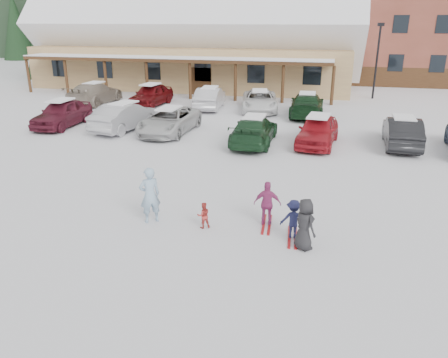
% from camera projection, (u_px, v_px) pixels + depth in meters
% --- Properties ---
extents(ground, '(160.00, 160.00, 0.00)m').
position_uv_depth(ground, '(207.00, 218.00, 13.80)').
color(ground, silver).
rests_on(ground, ground).
extents(day_lodge, '(29.12, 12.50, 10.38)m').
position_uv_depth(day_lodge, '(194.00, 42.00, 39.93)').
color(day_lodge, tan).
rests_on(day_lodge, ground).
extents(lamp_post, '(0.50, 0.25, 5.66)m').
position_uv_depth(lamp_post, '(377.00, 56.00, 33.41)').
color(lamp_post, black).
rests_on(lamp_post, ground).
extents(conifer_0, '(4.40, 4.40, 10.20)m').
position_uv_depth(conifer_0, '(42.00, 21.00, 44.93)').
color(conifer_0, black).
rests_on(conifer_0, ground).
extents(conifer_2, '(5.28, 5.28, 12.24)m').
position_uv_depth(conifer_2, '(71.00, 11.00, 56.37)').
color(conifer_2, black).
rests_on(conifer_2, ground).
extents(conifer_3, '(3.96, 3.96, 9.18)m').
position_uv_depth(conifer_3, '(358.00, 26.00, 50.85)').
color(conifer_3, black).
rests_on(conifer_3, ground).
extents(adult_skier, '(0.77, 0.74, 1.77)m').
position_uv_depth(adult_skier, '(150.00, 195.00, 13.29)').
color(adult_skier, '#8CACC4').
rests_on(adult_skier, ground).
extents(toddler_red, '(0.50, 0.46, 0.82)m').
position_uv_depth(toddler_red, '(203.00, 215.00, 13.06)').
color(toddler_red, '#B1342F').
rests_on(toddler_red, ground).
extents(child_navy, '(0.79, 0.50, 1.17)m').
position_uv_depth(child_navy, '(293.00, 219.00, 12.39)').
color(child_navy, '#171A3C').
rests_on(child_navy, ground).
extents(skis_child_navy, '(0.32, 1.41, 0.03)m').
position_uv_depth(skis_child_navy, '(292.00, 237.00, 12.59)').
color(skis_child_navy, maroon).
rests_on(skis_child_navy, ground).
extents(child_magenta, '(0.85, 0.41, 1.41)m').
position_uv_depth(child_magenta, '(267.00, 204.00, 13.14)').
color(child_magenta, '#A0346E').
rests_on(child_magenta, ground).
extents(skis_child_magenta, '(0.31, 1.41, 0.03)m').
position_uv_depth(skis_child_magenta, '(267.00, 224.00, 13.37)').
color(skis_child_magenta, maroon).
rests_on(skis_child_magenta, ground).
extents(bystander_dark, '(0.82, 0.84, 1.46)m').
position_uv_depth(bystander_dark, '(305.00, 224.00, 11.76)').
color(bystander_dark, black).
rests_on(bystander_dark, ground).
extents(parked_car_0, '(1.92, 4.58, 1.55)m').
position_uv_depth(parked_car_0, '(62.00, 113.00, 25.35)').
color(parked_car_0, maroon).
rests_on(parked_car_0, ground).
extents(parked_car_1, '(2.40, 4.90, 1.55)m').
position_uv_depth(parked_car_1, '(125.00, 116.00, 24.55)').
color(parked_car_1, '#A2A2A6').
rests_on(parked_car_1, ground).
extents(parked_car_2, '(2.49, 5.07, 1.39)m').
position_uv_depth(parked_car_2, '(169.00, 121.00, 23.91)').
color(parked_car_2, '#BCBCBC').
rests_on(parked_car_2, ground).
extents(parked_car_3, '(1.96, 4.79, 1.39)m').
position_uv_depth(parked_car_3, '(254.00, 130.00, 21.81)').
color(parked_car_3, '#1A3E22').
rests_on(parked_car_3, ground).
extents(parked_car_4, '(2.21, 4.50, 1.48)m').
position_uv_depth(parked_car_4, '(318.00, 130.00, 21.60)').
color(parked_car_4, '#AC1A25').
rests_on(parked_car_4, ground).
extents(parked_car_5, '(1.70, 4.50, 1.47)m').
position_uv_depth(parked_car_5, '(402.00, 132.00, 21.32)').
color(parked_car_5, black).
rests_on(parked_car_5, ground).
extents(parked_car_7, '(2.32, 5.42, 1.56)m').
position_uv_depth(parked_car_7, '(95.00, 93.00, 32.09)').
color(parked_car_7, gray).
rests_on(parked_car_7, ground).
extents(parked_car_8, '(2.20, 4.68, 1.55)m').
position_uv_depth(parked_car_8, '(151.00, 95.00, 31.42)').
color(parked_car_8, '#5C0B0E').
rests_on(parked_car_8, ground).
extents(parked_car_9, '(1.99, 4.65, 1.49)m').
position_uv_depth(parked_car_9, '(210.00, 98.00, 30.36)').
color(parked_car_9, '#BAB9BE').
rests_on(parked_car_9, ground).
extents(parked_car_10, '(3.14, 5.35, 1.40)m').
position_uv_depth(parked_car_10, '(260.00, 101.00, 29.67)').
color(parked_car_10, white).
rests_on(parked_car_10, ground).
extents(parked_car_11, '(2.20, 5.15, 1.48)m').
position_uv_depth(parked_car_11, '(307.00, 105.00, 28.05)').
color(parked_car_11, '#133419').
rests_on(parked_car_11, ground).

